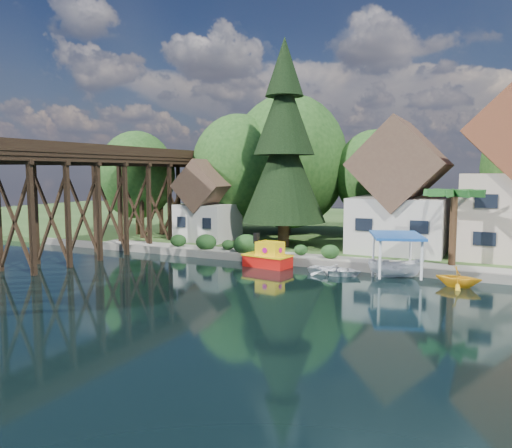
% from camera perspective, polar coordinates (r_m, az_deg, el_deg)
% --- Properties ---
extents(ground, '(140.00, 140.00, 0.00)m').
position_cam_1_polar(ground, '(31.41, -1.99, -7.15)').
color(ground, black).
rests_on(ground, ground).
extents(bank, '(140.00, 52.00, 0.50)m').
position_cam_1_polar(bank, '(63.08, 12.55, -0.42)').
color(bank, '#2D4B1E').
rests_on(bank, ground).
extents(seawall, '(60.00, 0.40, 0.62)m').
position_cam_1_polar(seawall, '(37.16, 9.32, -4.68)').
color(seawall, slate).
rests_on(seawall, ground).
extents(promenade, '(50.00, 2.60, 0.06)m').
position_cam_1_polar(promenade, '(37.87, 12.80, -4.21)').
color(promenade, gray).
rests_on(promenade, bank).
extents(trestle_bridge, '(4.12, 44.18, 9.30)m').
position_cam_1_polar(trestle_bridge, '(44.25, -17.44, 3.40)').
color(trestle_bridge, black).
rests_on(trestle_bridge, ground).
extents(house_left, '(7.64, 8.64, 11.02)m').
position_cam_1_polar(house_left, '(43.71, 16.20, 3.13)').
color(house_left, beige).
rests_on(house_left, bank).
extents(shed, '(5.09, 5.40, 7.85)m').
position_cam_1_polar(shed, '(48.75, -5.51, 2.07)').
color(shed, beige).
rests_on(shed, bank).
extents(bg_trees, '(49.90, 13.30, 10.57)m').
position_cam_1_polar(bg_trees, '(50.10, 10.48, 6.06)').
color(bg_trees, '#382314').
rests_on(bg_trees, bank).
extents(shrubs, '(15.76, 2.47, 1.70)m').
position_cam_1_polar(shrubs, '(41.35, -1.66, -2.22)').
color(shrubs, '#17421A').
rests_on(shrubs, bank).
extents(conifer, '(7.38, 7.38, 18.16)m').
position_cam_1_polar(conifer, '(44.11, 3.22, 8.72)').
color(conifer, '#382314').
rests_on(conifer, bank).
extents(palm_tree, '(5.20, 5.20, 5.72)m').
position_cam_1_polar(palm_tree, '(37.56, 21.74, 3.06)').
color(palm_tree, '#382314').
rests_on(palm_tree, bank).
extents(tugboat, '(3.79, 2.47, 2.55)m').
position_cam_1_polar(tugboat, '(37.57, 1.38, -3.78)').
color(tugboat, red).
rests_on(tugboat, ground).
extents(boat_white_a, '(3.92, 2.89, 0.78)m').
position_cam_1_polar(boat_white_a, '(35.32, 9.01, -5.09)').
color(boat_white_a, white).
rests_on(boat_white_a, ground).
extents(boat_canopy, '(4.45, 5.36, 2.96)m').
position_cam_1_polar(boat_canopy, '(35.05, 15.70, -3.87)').
color(boat_canopy, silver).
rests_on(boat_canopy, ground).
extents(boat_yellow, '(2.87, 2.54, 1.41)m').
position_cam_1_polar(boat_yellow, '(33.56, 22.13, -5.50)').
color(boat_yellow, yellow).
rests_on(boat_yellow, ground).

